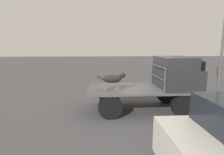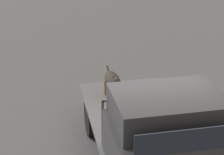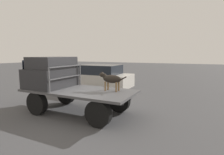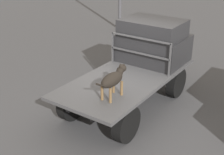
% 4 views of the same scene
% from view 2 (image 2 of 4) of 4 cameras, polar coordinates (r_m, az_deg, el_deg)
% --- Properties ---
extents(flatbed_truck, '(4.15, 1.89, 0.89)m').
position_cam_2_polar(flatbed_truck, '(7.21, 4.68, -8.83)').
color(flatbed_truck, black).
rests_on(flatbed_truck, ground).
extents(truck_cab, '(1.40, 1.77, 1.19)m').
position_cam_2_polar(truck_cab, '(5.73, 8.52, -8.52)').
color(truck_cab, '#28282B').
rests_on(truck_cab, flatbed_truck).
extents(truck_headboard, '(0.04, 1.77, 0.86)m').
position_cam_2_polar(truck_headboard, '(6.33, 6.31, -5.09)').
color(truck_headboard, '#4C4C4F').
rests_on(truck_headboard, flatbed_truck).
extents(dog, '(1.08, 0.29, 0.69)m').
position_cam_2_polar(dog, '(7.80, 0.08, -0.50)').
color(dog, brown).
rests_on(dog, flatbed_truck).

